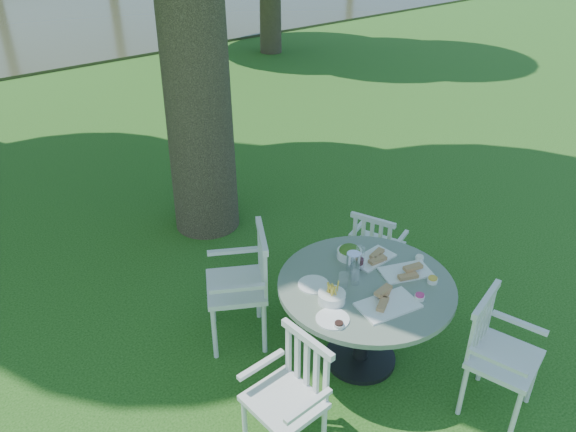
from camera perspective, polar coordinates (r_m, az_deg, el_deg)
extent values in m
plane|color=#123D0C|center=(5.12, 1.41, -9.14)|extent=(140.00, 140.00, 0.00)
cylinder|color=black|center=(4.65, 7.32, -14.05)|extent=(0.56, 0.56, 0.04)
cylinder|color=black|center=(4.41, 7.62, -10.71)|extent=(0.12, 0.12, 0.68)
cylinder|color=slate|center=(4.19, 7.95, -7.00)|extent=(1.30, 1.30, 0.04)
cylinder|color=silver|center=(5.41, 11.30, -4.74)|extent=(0.03, 0.03, 0.40)
cylinder|color=silver|center=(5.51, 7.83, -3.71)|extent=(0.03, 0.03, 0.40)
cylinder|color=silver|center=(5.16, 10.04, -6.53)|extent=(0.03, 0.03, 0.40)
cylinder|color=silver|center=(5.26, 6.42, -5.40)|extent=(0.03, 0.03, 0.40)
cube|color=silver|center=(5.21, 9.09, -3.10)|extent=(0.50, 0.52, 0.04)
cube|color=silver|center=(4.97, 8.47, -2.28)|extent=(0.18, 0.40, 0.41)
cylinder|color=silver|center=(4.85, -7.70, -8.32)|extent=(0.04, 0.04, 0.49)
cylinder|color=silver|center=(4.52, -7.48, -11.74)|extent=(0.04, 0.04, 0.49)
cylinder|color=silver|center=(4.87, -3.04, -7.94)|extent=(0.04, 0.04, 0.49)
cylinder|color=silver|center=(4.53, -2.42, -11.31)|extent=(0.04, 0.04, 0.49)
cube|color=silver|center=(4.52, -5.32, -7.17)|extent=(0.65, 0.66, 0.04)
cube|color=silver|center=(4.40, -2.61, -4.55)|extent=(0.29, 0.46, 0.50)
cylinder|color=silver|center=(3.93, -4.42, -20.27)|extent=(0.03, 0.03, 0.43)
cylinder|color=silver|center=(4.07, -0.35, -17.82)|extent=(0.03, 0.03, 0.43)
cylinder|color=silver|center=(3.89, 3.66, -20.95)|extent=(0.03, 0.03, 0.43)
cube|color=silver|center=(3.73, -0.42, -18.35)|extent=(0.43, 0.47, 0.04)
cube|color=silver|center=(3.67, 1.92, -14.74)|extent=(0.06, 0.45, 0.44)
cylinder|color=silver|center=(4.23, 22.07, -18.29)|extent=(0.04, 0.04, 0.45)
cylinder|color=silver|center=(4.52, 23.59, -14.93)|extent=(0.04, 0.04, 0.45)
cylinder|color=silver|center=(4.27, 17.31, -16.59)|extent=(0.04, 0.04, 0.45)
cylinder|color=silver|center=(4.56, 19.17, -13.41)|extent=(0.04, 0.04, 0.45)
cube|color=silver|center=(4.22, 21.15, -13.41)|extent=(0.56, 0.53, 0.04)
cube|color=silver|center=(4.12, 19.03, -10.31)|extent=(0.46, 0.16, 0.46)
cube|color=white|center=(3.98, 10.13, -8.91)|extent=(0.46, 0.33, 0.02)
cube|color=white|center=(4.33, 11.86, -5.59)|extent=(0.43, 0.34, 0.01)
cube|color=white|center=(4.43, 8.63, -4.29)|extent=(0.36, 0.22, 0.01)
cylinder|color=white|center=(3.83, 4.55, -10.39)|extent=(0.23, 0.23, 0.01)
cylinder|color=white|center=(4.12, 2.61, -6.98)|extent=(0.23, 0.23, 0.01)
cylinder|color=white|center=(3.96, 4.46, -8.23)|extent=(0.19, 0.19, 0.08)
cylinder|color=white|center=(4.41, 6.26, -3.84)|extent=(0.20, 0.20, 0.07)
cylinder|color=silver|center=(4.17, 6.62, -4.97)|extent=(0.10, 0.10, 0.20)
cylinder|color=white|center=(4.26, 7.34, -4.26)|extent=(0.07, 0.07, 0.19)
cylinder|color=white|center=(4.13, 6.85, -6.23)|extent=(0.06, 0.06, 0.11)
cylinder|color=white|center=(4.08, 5.64, -6.55)|extent=(0.07, 0.07, 0.12)
cylinder|color=white|center=(4.08, 13.22, -8.05)|extent=(0.07, 0.07, 0.03)
cylinder|color=white|center=(4.27, 14.47, -6.37)|extent=(0.08, 0.08, 0.03)
cylinder|color=white|center=(4.48, 13.21, -4.24)|extent=(0.07, 0.07, 0.03)
cylinder|color=white|center=(3.77, 5.19, -11.02)|extent=(0.07, 0.07, 0.03)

